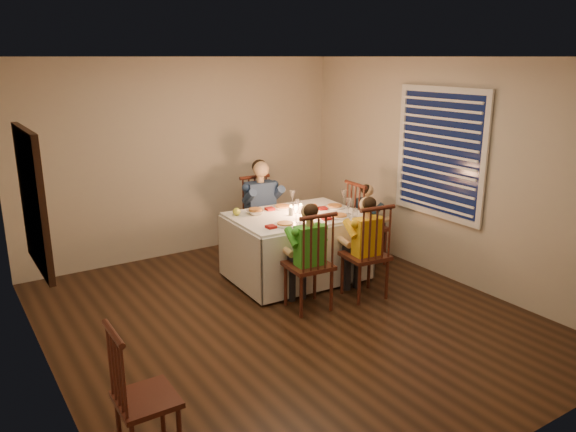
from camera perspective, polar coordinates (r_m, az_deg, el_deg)
ground at (r=5.89m, az=-0.09°, el=-10.33°), size 5.00×5.00×0.00m
wall_left at (r=4.66m, az=-24.01°, el=-1.73°), size 0.02×5.00×2.60m
wall_right at (r=6.90m, az=15.85°, el=4.42°), size 0.02×5.00×2.60m
wall_back at (r=7.61m, az=-10.43°, el=5.80°), size 4.50×0.02×2.60m
ceiling at (r=5.28m, az=-0.10°, el=15.89°), size 5.00×5.00×0.00m
dining_table at (r=6.70m, az=0.83°, el=-1.73°), size 1.58×1.17×0.77m
chair_adult at (r=7.56m, az=-2.65°, el=-4.24°), size 0.48×0.46×1.09m
chair_near_left at (r=6.12m, az=2.05°, el=-9.27°), size 0.48×0.46×1.09m
chair_near_right at (r=6.44m, az=7.67°, el=-8.05°), size 0.49×0.47×1.09m
chair_end at (r=7.44m, az=7.83°, el=-4.70°), size 0.45×0.47×1.09m
adult at (r=7.56m, az=-2.65°, el=-4.24°), size 0.53×0.49×1.32m
child_green at (r=6.12m, az=2.05°, el=-9.27°), size 0.44×0.41×1.16m
child_yellow at (r=6.44m, az=7.67°, el=-8.05°), size 0.44×0.41×1.16m
child_teal at (r=7.44m, az=7.83°, el=-4.70°), size 0.34×0.36×1.05m
setting_adult at (r=6.90m, az=-0.56°, el=0.88°), size 0.27×0.27×0.02m
setting_green at (r=6.19m, az=-0.28°, el=-0.90°), size 0.27×0.27×0.02m
setting_yellow at (r=6.54m, az=5.22°, el=-0.05°), size 0.27×0.27×0.02m
setting_teal at (r=6.95m, az=4.76°, el=0.94°), size 0.27×0.27×0.02m
candle_left at (r=6.58m, az=0.30°, el=0.49°), size 0.06×0.06×0.10m
candle_right at (r=6.65m, az=1.31°, el=0.65°), size 0.06×0.06×0.10m
squash at (r=6.61m, az=-5.25°, el=0.44°), size 0.09×0.09×0.09m
orange_fruit at (r=6.81m, az=2.68°, el=0.93°), size 0.08×0.08×0.08m
serving_bowl at (r=6.64m, az=-3.32°, el=0.40°), size 0.23×0.23×0.05m
wall_mirror at (r=4.90m, az=-24.49°, el=1.47°), size 0.06×0.95×1.15m
window_blinds at (r=6.89m, az=15.11°, el=6.16°), size 0.07×1.34×1.54m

